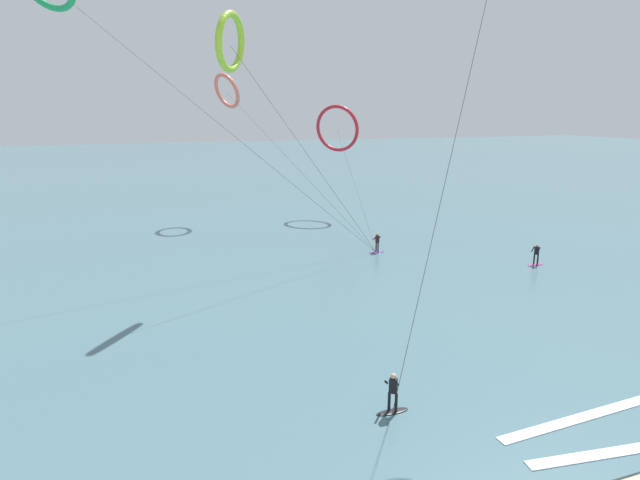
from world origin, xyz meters
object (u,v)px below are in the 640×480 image
object	(u,v)px
surfer_charcoal	(393,395)
kite_coral	(227,91)
surfer_magenta	(536,256)
surfer_violet	(377,244)
kite_lime	(231,42)
kite_crimson	(337,129)

from	to	relation	value
surfer_charcoal	kite_coral	distance (m)	43.72
surfer_magenta	surfer_charcoal	xyz separation A→B (m)	(-20.03, -14.62, 0.00)
surfer_violet	surfer_charcoal	world-z (taller)	same
kite_coral	surfer_magenta	bearing A→B (deg)	-170.68
surfer_magenta	surfer_charcoal	size ratio (longest dim) A/B	1.00
surfer_violet	kite_lime	size ratio (longest dim) A/B	0.10
kite_crimson	surfer_violet	bearing A→B (deg)	127.24
surfer_charcoal	kite_lime	bearing A→B (deg)	136.17
surfer_magenta	kite_lime	world-z (taller)	kite_lime
surfer_charcoal	kite_coral	world-z (taller)	kite_coral
surfer_charcoal	surfer_violet	bearing A→B (deg)	103.29
surfer_charcoal	kite_crimson	size ratio (longest dim) A/B	0.09
surfer_violet	kite_coral	bearing A→B (deg)	15.24
surfer_violet	surfer_charcoal	xyz separation A→B (m)	(-9.96, -22.20, 0.00)
kite_crimson	surfer_charcoal	bearing A→B (deg)	118.52
surfer_charcoal	kite_lime	distance (m)	23.44
surfer_violet	surfer_magenta	world-z (taller)	same
surfer_magenta	kite_coral	xyz separation A→B (m)	(-19.00, 27.08, 13.10)
surfer_violet	surfer_charcoal	bearing A→B (deg)	146.45
surfer_charcoal	kite_lime	world-z (taller)	kite_lime
surfer_magenta	kite_lime	xyz separation A→B (m)	(-22.74, 3.08, 15.13)
surfer_violet	kite_coral	world-z (taller)	kite_coral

